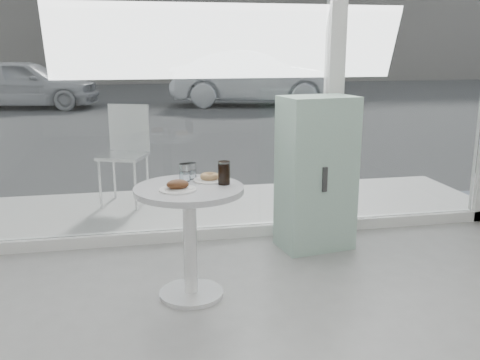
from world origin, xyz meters
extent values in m
cube|color=white|center=(0.00, 3.00, 0.05)|extent=(5.00, 0.12, 0.10)
cube|color=white|center=(0.90, 3.00, 1.50)|extent=(0.14, 0.14, 3.00)
cube|color=white|center=(-0.77, 3.00, 1.40)|extent=(3.21, 0.02, 2.60)
cube|color=white|center=(1.67, 3.00, 1.40)|extent=(1.41, 0.02, 2.60)
cylinder|color=white|center=(-0.50, 1.90, 0.01)|extent=(0.44, 0.44, 0.03)
cylinder|color=white|center=(-0.50, 1.90, 0.37)|extent=(0.09, 0.09, 0.70)
cylinder|color=white|center=(-0.50, 1.90, 0.75)|extent=(0.72, 0.72, 0.04)
cube|color=beige|center=(0.00, 3.80, 0.03)|extent=(5.60, 1.60, 0.05)
cube|color=#3E3E3E|center=(0.00, 16.00, 0.00)|extent=(40.00, 24.00, 0.00)
cube|color=#8EB6A1|center=(0.63, 2.63, 0.64)|extent=(0.64, 0.48, 1.27)
cube|color=#333333|center=(0.63, 2.42, 0.64)|extent=(0.04, 0.03, 0.20)
cylinder|color=white|center=(-1.20, 3.99, 0.30)|extent=(0.03, 0.03, 0.50)
cylinder|color=white|center=(-0.84, 3.85, 0.30)|extent=(0.03, 0.03, 0.50)
cylinder|color=white|center=(-1.06, 4.34, 0.30)|extent=(0.03, 0.03, 0.50)
cylinder|color=white|center=(-0.71, 4.21, 0.30)|extent=(0.03, 0.03, 0.50)
cube|color=white|center=(-0.95, 4.10, 0.56)|extent=(0.57, 0.57, 0.03)
cube|color=white|center=(-0.88, 4.29, 0.82)|extent=(0.42, 0.18, 0.50)
imported|color=silver|center=(-3.73, 14.37, 0.68)|extent=(4.21, 2.27, 1.36)
imported|color=#B5B8BD|center=(2.66, 13.74, 0.78)|extent=(4.96, 2.54, 1.56)
cylinder|color=white|center=(-0.58, 1.82, 0.78)|extent=(0.24, 0.24, 0.01)
cube|color=white|center=(-0.56, 1.81, 0.79)|extent=(0.15, 0.14, 0.00)
ellipsoid|color=#381C0F|center=(-0.58, 1.82, 0.81)|extent=(0.14, 0.12, 0.06)
ellipsoid|color=#381C0F|center=(-0.54, 1.84, 0.81)|extent=(0.07, 0.06, 0.04)
cylinder|color=white|center=(-0.35, 2.03, 0.78)|extent=(0.22, 0.22, 0.01)
torus|color=#AA824E|center=(-0.35, 2.03, 0.80)|extent=(0.13, 0.13, 0.04)
cylinder|color=white|center=(-0.51, 2.05, 0.83)|extent=(0.08, 0.08, 0.12)
cylinder|color=white|center=(-0.51, 2.05, 0.81)|extent=(0.06, 0.06, 0.07)
cylinder|color=white|center=(-0.46, 2.11, 0.83)|extent=(0.07, 0.07, 0.11)
cylinder|color=white|center=(-0.46, 2.11, 0.80)|extent=(0.06, 0.06, 0.06)
cylinder|color=white|center=(-0.26, 1.92, 0.85)|extent=(0.08, 0.08, 0.15)
cylinder|color=black|center=(-0.26, 1.92, 0.84)|extent=(0.07, 0.07, 0.14)
camera|label=1|loc=(-0.84, -1.47, 1.65)|focal=40.00mm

